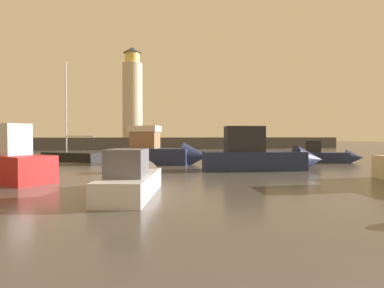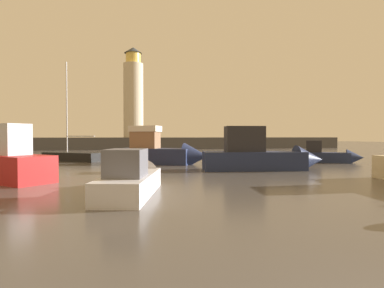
{
  "view_description": "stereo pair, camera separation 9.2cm",
  "coord_description": "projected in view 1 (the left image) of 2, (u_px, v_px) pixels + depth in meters",
  "views": [
    {
      "loc": [
        -3.93,
        -1.83,
        2.46
      ],
      "look_at": [
        0.89,
        19.39,
        1.94
      ],
      "focal_mm": 29.65,
      "sensor_mm": 36.0,
      "label": 1
    },
    {
      "loc": [
        -3.84,
        -1.85,
        2.46
      ],
      "look_at": [
        0.89,
        19.39,
        1.94
      ],
      "focal_mm": 29.65,
      "sensor_mm": 36.0,
      "label": 2
    }
  ],
  "objects": [
    {
      "name": "motorboat_5",
      "position": [
        265.0,
        156.0,
        23.25
      ],
      "size": [
        9.12,
        3.45,
        3.54
      ],
      "color": "#1E284C",
      "rests_on": "ground_plane"
    },
    {
      "name": "breakwater",
      "position": [
        141.0,
        143.0,
        61.05
      ],
      "size": [
        82.23,
        5.18,
        2.25
      ],
      "primitive_type": "cube",
      "color": "#423F3D",
      "rests_on": "ground_plane"
    },
    {
      "name": "motorboat_6",
      "position": [
        330.0,
        156.0,
        29.93
      ],
      "size": [
        5.76,
        4.55,
        2.33
      ],
      "color": "#1E284C",
      "rests_on": "ground_plane"
    },
    {
      "name": "motorboat_1",
      "position": [
        135.0,
        178.0,
        14.07
      ],
      "size": [
        3.39,
        6.99,
        2.35
      ],
      "color": "silver",
      "rests_on": "ground_plane"
    },
    {
      "name": "ground_plane",
      "position": [
        160.0,
        161.0,
        31.9
      ],
      "size": [
        220.0,
        220.0,
        0.0
      ],
      "primitive_type": "plane",
      "color": "#4C4742"
    },
    {
      "name": "sailboat_moored",
      "position": [
        71.0,
        156.0,
        31.69
      ],
      "size": [
        6.16,
        5.05,
        9.95
      ],
      "color": "black",
      "rests_on": "ground_plane"
    },
    {
      "name": "lighthouse",
      "position": [
        132.0,
        95.0,
        60.47
      ],
      "size": [
        3.74,
        3.74,
        17.2
      ],
      "color": "beige",
      "rests_on": "breakwater"
    },
    {
      "name": "motorboat_0",
      "position": [
        163.0,
        152.0,
        28.18
      ],
      "size": [
        8.34,
        5.85,
        3.78
      ],
      "color": "#1E284C",
      "rests_on": "ground_plane"
    }
  ]
}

